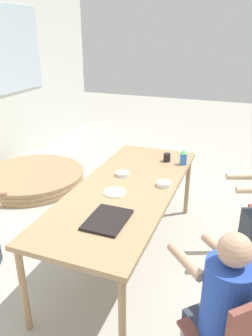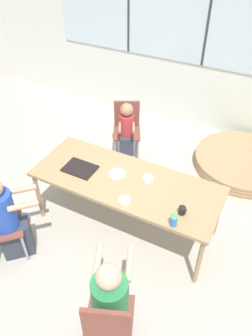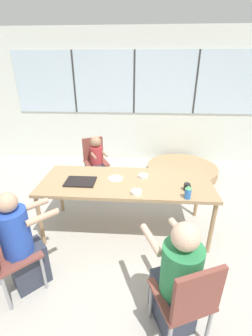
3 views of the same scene
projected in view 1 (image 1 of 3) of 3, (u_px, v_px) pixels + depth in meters
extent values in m
plane|color=#B2ADA3|center=(126.00, 256.00, 3.15)|extent=(16.00, 16.00, 0.00)
cube|color=tan|center=(126.00, 189.00, 2.87)|extent=(2.14, 0.83, 0.04)
cylinder|color=tan|center=(122.00, 322.00, 2.02)|extent=(0.05, 0.05, 0.71)
cylinder|color=tan|center=(187.00, 186.00, 3.77)|extent=(0.05, 0.05, 0.71)
cylinder|color=tan|center=(24.00, 290.00, 2.26)|extent=(0.05, 0.05, 0.71)
cylinder|color=tan|center=(128.00, 177.00, 4.01)|extent=(0.05, 0.05, 0.71)
cylinder|color=#99999E|center=(226.00, 333.00, 2.10)|extent=(0.03, 0.03, 0.43)
cylinder|color=#99999E|center=(249.00, 227.00, 3.24)|extent=(0.03, 0.03, 0.43)
cylinder|color=#284CB7|center=(227.00, 299.00, 1.75)|extent=(0.27, 0.27, 0.46)
sphere|color=tan|center=(235.00, 250.00, 1.62)|extent=(0.18, 0.18, 0.18)
cylinder|color=tan|center=(185.00, 261.00, 1.85)|extent=(0.26, 0.25, 0.06)
cylinder|color=tan|center=(220.00, 250.00, 1.94)|extent=(0.26, 0.25, 0.06)
cylinder|color=#DBB293|center=(245.00, 176.00, 2.99)|extent=(0.18, 0.33, 0.06)
cube|color=black|center=(107.00, 220.00, 2.35)|extent=(0.37, 0.27, 0.02)
cylinder|color=black|center=(167.00, 157.00, 3.40)|extent=(0.07, 0.07, 0.09)
torus|color=black|center=(168.00, 156.00, 3.43)|extent=(0.01, 0.06, 0.06)
cylinder|color=blue|center=(183.00, 159.00, 3.32)|extent=(0.07, 0.07, 0.12)
cone|color=#4CB266|center=(184.00, 152.00, 3.29)|extent=(0.07, 0.07, 0.04)
cylinder|color=silver|center=(122.00, 174.00, 3.08)|extent=(0.13, 0.13, 0.04)
cylinder|color=white|center=(164.00, 184.00, 2.87)|extent=(0.13, 0.13, 0.04)
cylinder|color=beige|center=(115.00, 192.00, 2.76)|extent=(0.20, 0.20, 0.01)
cylinder|color=tan|center=(33.00, 183.00, 4.64)|extent=(1.41, 1.41, 0.03)
cylinder|color=tan|center=(33.00, 181.00, 4.63)|extent=(1.42, 1.42, 0.03)
cylinder|color=tan|center=(33.00, 179.00, 4.61)|extent=(1.41, 1.41, 0.03)
cylinder|color=tan|center=(33.00, 177.00, 4.60)|extent=(1.42, 1.42, 0.03)
cylinder|color=tan|center=(32.00, 175.00, 4.59)|extent=(1.41, 1.41, 0.03)
cylinder|color=tan|center=(32.00, 173.00, 4.58)|extent=(1.42, 1.42, 0.03)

